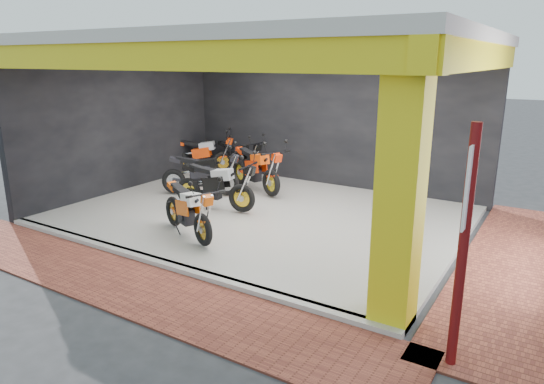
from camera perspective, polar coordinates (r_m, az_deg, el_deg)
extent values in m
plane|color=#2D2D30|center=(8.88, -8.21, -6.36)|extent=(80.00, 80.00, 0.00)
cube|color=silver|center=(10.37, -1.13, -2.68)|extent=(8.00, 6.00, 0.10)
cube|color=beige|center=(9.87, -1.24, 17.32)|extent=(8.40, 6.40, 0.20)
cube|color=black|center=(12.66, 6.57, 8.40)|extent=(8.20, 0.20, 3.50)
cube|color=black|center=(12.67, -17.08, 7.84)|extent=(0.20, 6.20, 3.50)
cube|color=yellow|center=(5.94, 14.90, 0.10)|extent=(0.50, 0.50, 3.50)
cube|color=yellow|center=(7.53, -14.25, 15.20)|extent=(8.40, 0.30, 0.40)
cube|color=yellow|center=(8.38, 23.18, 14.44)|extent=(0.30, 6.40, 0.40)
cube|color=silver|center=(8.17, -12.85, -8.20)|extent=(8.00, 0.20, 0.10)
cube|color=#994632|center=(7.71, -16.95, -10.27)|extent=(9.00, 1.40, 0.03)
cube|color=#994632|center=(8.90, 26.06, -7.69)|extent=(1.40, 7.00, 0.03)
cylinder|color=#620E0F|center=(5.41, 21.52, -6.57)|extent=(0.11, 0.11, 2.68)
cube|color=white|center=(5.20, 22.27, 0.60)|extent=(0.03, 0.38, 0.86)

